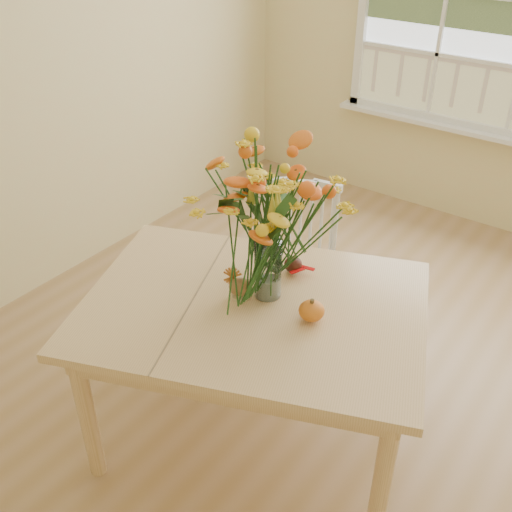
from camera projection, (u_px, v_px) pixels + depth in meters
The scene contains 8 objects.
floor at pixel (331, 412), 2.88m from camera, with size 4.00×4.50×0.01m, color #AA8352.
wall_left at pixel (18, 61), 3.14m from camera, with size 0.02×4.50×2.70m, color beige.
dining_table at pixel (253, 322), 2.45m from camera, with size 1.62×1.40×0.73m.
windsor_chair at pixel (297, 256), 3.14m from camera, with size 0.53×0.52×0.87m.
flower_vase at pixel (269, 215), 2.26m from camera, with size 0.52×0.52×0.62m.
pumpkin at pixel (311, 312), 2.30m from camera, with size 0.10×0.10×0.08m, color orange.
turkey_figurine at pixel (241, 287), 2.42m from camera, with size 0.12×0.11×0.12m.
dark_gourd at pixel (293, 265), 2.58m from camera, with size 0.13×0.11×0.07m.
Camera 1 is at (0.90, -1.84, 2.20)m, focal length 42.00 mm.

